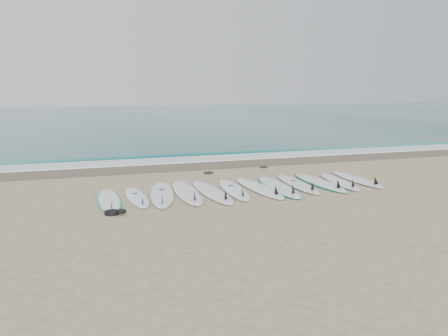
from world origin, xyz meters
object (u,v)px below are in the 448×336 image
object	(u,v)px
surfboard_0	(109,200)
surfboard_6	(260,188)
leash_coil	(114,212)
surfboard_11	(358,179)

from	to	relation	value
surfboard_0	surfboard_6	size ratio (longest dim) A/B	0.86
surfboard_6	leash_coil	size ratio (longest dim) A/B	6.17
surfboard_0	leash_coil	size ratio (longest dim) A/B	5.29
surfboard_6	surfboard_11	world-z (taller)	surfboard_6
surfboard_6	leash_coil	distance (m)	4.15
surfboard_6	surfboard_11	distance (m)	3.25
surfboard_0	surfboard_6	distance (m)	4.01
surfboard_11	surfboard_6	bearing A→B (deg)	-175.81
surfboard_6	surfboard_11	xyz separation A→B (m)	(3.25, 0.17, -0.01)
surfboard_0	leash_coil	world-z (taller)	surfboard_0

